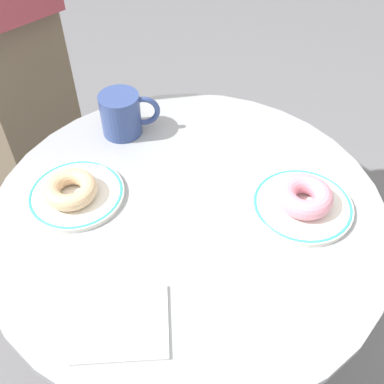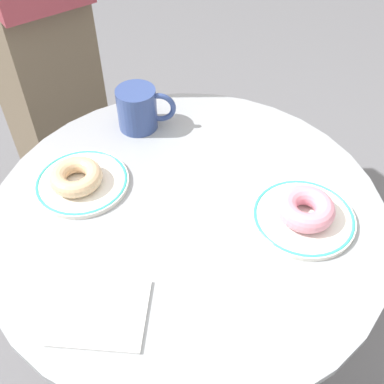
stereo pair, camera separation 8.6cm
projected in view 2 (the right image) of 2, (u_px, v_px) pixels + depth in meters
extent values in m
cube|color=slate|center=(189.00, 367.00, 1.42)|extent=(7.00, 7.00, 0.02)
cylinder|color=#999EA3|center=(187.00, 211.00, 0.89)|extent=(0.77, 0.77, 0.02)
cylinder|color=#999EA3|center=(188.00, 304.00, 1.15)|extent=(0.06, 0.06, 0.69)
cylinder|color=#999EA3|center=(189.00, 364.00, 1.41)|extent=(0.37, 0.37, 0.03)
cylinder|color=white|center=(82.00, 183.00, 0.93)|extent=(0.19, 0.19, 0.01)
torus|color=#38B2A8|center=(82.00, 182.00, 0.92)|extent=(0.18, 0.18, 0.01)
cylinder|color=white|center=(303.00, 218.00, 0.86)|extent=(0.19, 0.19, 0.01)
torus|color=#38B2A8|center=(304.00, 217.00, 0.86)|extent=(0.19, 0.19, 0.01)
torus|color=#E0B789|center=(76.00, 177.00, 0.90)|extent=(0.14, 0.14, 0.03)
torus|color=pink|center=(306.00, 209.00, 0.84)|extent=(0.13, 0.13, 0.04)
cube|color=white|center=(101.00, 312.00, 0.73)|extent=(0.16, 0.14, 0.01)
cylinder|color=#334784|center=(137.00, 109.00, 1.02)|extent=(0.09, 0.09, 0.10)
torus|color=#334784|center=(159.00, 107.00, 1.02)|extent=(0.07, 0.02, 0.07)
cube|color=brown|center=(55.00, 124.00, 1.50)|extent=(0.43, 0.43, 0.91)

